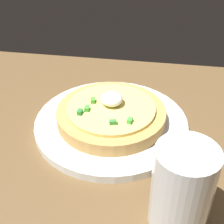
# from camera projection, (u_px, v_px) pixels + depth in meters

# --- Properties ---
(dining_table) EXTENTS (1.15, 0.80, 0.03)m
(dining_table) POSITION_uv_depth(u_px,v_px,m) (102.00, 169.00, 0.56)
(dining_table) COLOR brown
(dining_table) RESTS_ON ground
(plate) EXTENTS (0.30, 0.30, 0.02)m
(plate) POSITION_uv_depth(u_px,v_px,m) (112.00, 123.00, 0.63)
(plate) COLOR white
(plate) RESTS_ON dining_table
(pizza) EXTENTS (0.21, 0.21, 0.06)m
(pizza) POSITION_uv_depth(u_px,v_px,m) (112.00, 114.00, 0.62)
(pizza) COLOR tan
(pizza) RESTS_ON plate
(cup_far) EXTENTS (0.08, 0.08, 0.13)m
(cup_far) POSITION_uv_depth(u_px,v_px,m) (182.00, 189.00, 0.43)
(cup_far) COLOR silver
(cup_far) RESTS_ON dining_table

